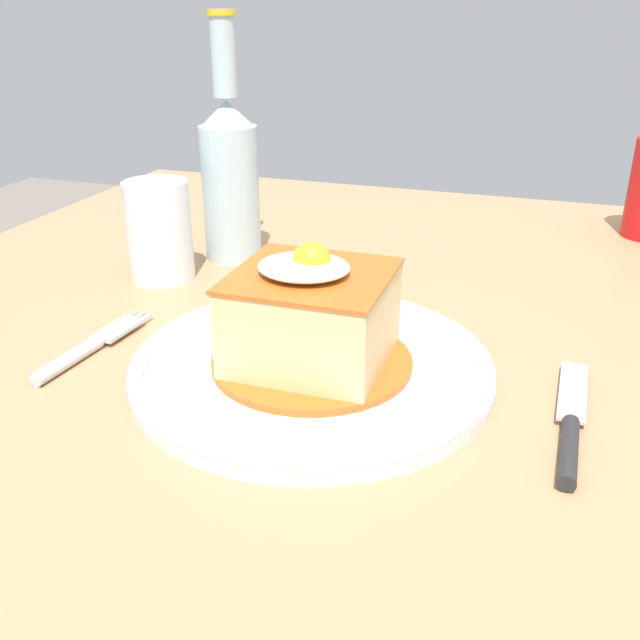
{
  "coord_description": "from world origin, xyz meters",
  "views": [
    {
      "loc": [
        0.12,
        -0.58,
        1.02
      ],
      "look_at": [
        -0.05,
        -0.1,
        0.79
      ],
      "focal_mm": 39.62,
      "sensor_mm": 36.0,
      "label": 1
    }
  ],
  "objects": [
    {
      "name": "main_plate",
      "position": [
        -0.05,
        -0.12,
        0.75
      ],
      "size": [
        0.29,
        0.29,
        0.02
      ],
      "color": "white",
      "rests_on": "dining_table"
    },
    {
      "name": "dining_table",
      "position": [
        0.0,
        0.0,
        0.64
      ],
      "size": [
        1.1,
        1.02,
        0.75
      ],
      "color": "#A87F56",
      "rests_on": "ground_plane"
    },
    {
      "name": "fork",
      "position": [
        -0.24,
        -0.14,
        0.75
      ],
      "size": [
        0.03,
        0.14,
        0.01
      ],
      "color": "silver",
      "rests_on": "dining_table"
    },
    {
      "name": "sandwich_meal",
      "position": [
        -0.05,
        -0.12,
        0.8
      ],
      "size": [
        0.16,
        0.16,
        0.1
      ],
      "color": "#B75B1E",
      "rests_on": "main_plate"
    },
    {
      "name": "knife",
      "position": [
        0.15,
        -0.14,
        0.75
      ],
      "size": [
        0.02,
        0.17,
        0.01
      ],
      "color": "#262628",
      "rests_on": "dining_table"
    },
    {
      "name": "beer_bottle_clear",
      "position": [
        -0.23,
        0.12,
        0.85
      ],
      "size": [
        0.06,
        0.06,
        0.27
      ],
      "color": "#ADC6CC",
      "rests_on": "dining_table"
    },
    {
      "name": "drinking_glass",
      "position": [
        -0.27,
        0.04,
        0.79
      ],
      "size": [
        0.07,
        0.07,
        0.1
      ],
      "color": "gold",
      "rests_on": "dining_table"
    }
  ]
}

